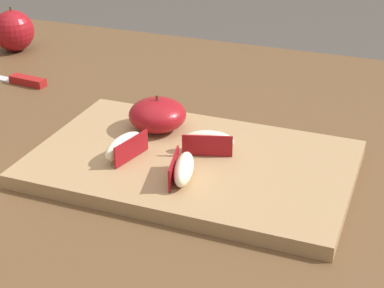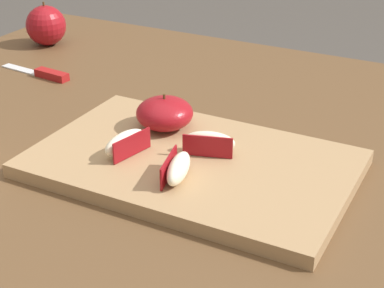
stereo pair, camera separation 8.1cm
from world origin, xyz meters
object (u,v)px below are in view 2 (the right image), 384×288
(apple_half_skin_up, at_px, (165,113))
(apple_wedge_left, at_px, (178,168))
(cutting_board, at_px, (192,164))
(paring_knife, at_px, (46,74))
(whole_apple_red_delicious, at_px, (46,26))
(apple_wedge_back, at_px, (126,143))
(apple_wedge_middle, at_px, (209,143))

(apple_half_skin_up, xyz_separation_m, apple_wedge_left, (0.09, -0.12, -0.01))
(cutting_board, xyz_separation_m, paring_knife, (-0.40, 0.18, -0.00))
(apple_half_skin_up, relative_size, whole_apple_red_delicious, 0.91)
(whole_apple_red_delicious, bearing_deg, cutting_board, -32.76)
(apple_wedge_left, relative_size, whole_apple_red_delicious, 0.81)
(apple_wedge_left, xyz_separation_m, apple_wedge_back, (-0.09, 0.03, 0.00))
(apple_wedge_middle, height_order, whole_apple_red_delicious, whole_apple_red_delicious)
(cutting_board, relative_size, apple_wedge_middle, 5.67)
(cutting_board, xyz_separation_m, apple_half_skin_up, (-0.08, 0.06, 0.03))
(apple_half_skin_up, xyz_separation_m, paring_knife, (-0.32, 0.12, -0.04))
(apple_wedge_back, xyz_separation_m, paring_knife, (-0.32, 0.21, -0.03))
(apple_half_skin_up, height_order, apple_wedge_left, apple_half_skin_up)
(apple_half_skin_up, bearing_deg, cutting_board, -39.00)
(apple_wedge_back, bearing_deg, paring_knife, 145.88)
(cutting_board, height_order, apple_wedge_back, apple_wedge_back)
(whole_apple_red_delicious, bearing_deg, paring_knife, -51.34)
(apple_wedge_left, xyz_separation_m, apple_wedge_middle, (0.00, 0.08, 0.00))
(apple_half_skin_up, height_order, apple_wedge_middle, apple_half_skin_up)
(apple_wedge_back, height_order, paring_knife, apple_wedge_back)
(apple_wedge_left, bearing_deg, apple_wedge_back, 163.13)
(cutting_board, bearing_deg, apple_wedge_back, -160.17)
(paring_knife, bearing_deg, cutting_board, -24.68)
(apple_wedge_left, bearing_deg, cutting_board, 100.45)
(apple_wedge_back, distance_m, paring_knife, 0.38)
(apple_wedge_back, bearing_deg, cutting_board, 19.83)
(cutting_board, bearing_deg, paring_knife, 155.32)
(apple_wedge_left, xyz_separation_m, paring_knife, (-0.41, 0.24, -0.03))
(apple_wedge_left, bearing_deg, whole_apple_red_delicious, 143.45)
(cutting_board, bearing_deg, apple_wedge_middle, 56.97)
(apple_wedge_back, xyz_separation_m, whole_apple_red_delicious, (-0.44, 0.37, 0.01))
(cutting_board, xyz_separation_m, apple_wedge_back, (-0.08, -0.03, 0.03))
(apple_half_skin_up, bearing_deg, apple_wedge_left, -54.00)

